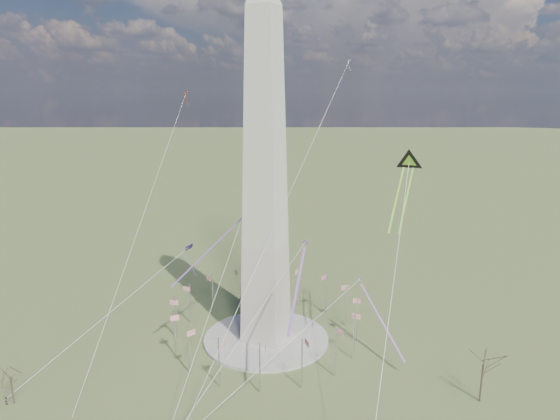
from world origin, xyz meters
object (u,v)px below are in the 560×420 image
at_px(washington_monument, 265,176).
at_px(kite_delta_black, 408,166).
at_px(tree_near, 484,362).
at_px(person_west, 7,401).

bearing_deg(washington_monument, kite_delta_black, 19.28).
bearing_deg(tree_near, washington_monument, 173.87).
bearing_deg(tree_near, person_west, -155.17).
xyz_separation_m(tree_near, person_west, (-99.05, -45.83, -9.22)).
bearing_deg(kite_delta_black, tree_near, 138.50).
height_order(washington_monument, tree_near, washington_monument).
relative_size(tree_near, kite_delta_black, 0.66).
xyz_separation_m(washington_monument, tree_near, (58.00, -6.23, -37.79)).
bearing_deg(washington_monument, tree_near, -6.13).
relative_size(tree_near, person_west, 7.56).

